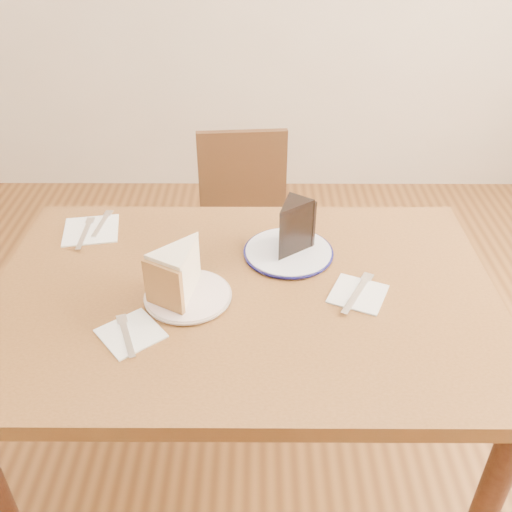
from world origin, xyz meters
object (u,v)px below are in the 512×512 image
object	(u,v)px
table	(244,322)
carrot_cake	(183,270)
chair_far	(245,232)
plate_navy	(288,252)
chocolate_cake	(290,230)
plate_cream	(188,296)

from	to	relation	value
table	carrot_cake	world-z (taller)	carrot_cake
chair_far	carrot_cake	size ratio (longest dim) A/B	5.80
table	chair_far	world-z (taller)	chair_far
plate_navy	chocolate_cake	distance (m)	0.07
table	plate_cream	size ratio (longest dim) A/B	6.17
plate_navy	carrot_cake	bearing A→B (deg)	-146.49
table	plate_navy	size ratio (longest dim) A/B	5.41
chocolate_cake	carrot_cake	bearing A→B (deg)	66.89
chair_far	carrot_cake	bearing A→B (deg)	76.13
chair_far	plate_cream	bearing A→B (deg)	77.00
plate_cream	carrot_cake	bearing A→B (deg)	120.33
carrot_cake	chocolate_cake	distance (m)	0.30
chair_far	chocolate_cake	distance (m)	0.73
table	chair_far	bearing A→B (deg)	91.22
plate_cream	chocolate_cake	size ratio (longest dim) A/B	1.54
chair_far	carrot_cake	distance (m)	0.86
plate_cream	plate_navy	xyz separation A→B (m)	(0.24, 0.18, 0.00)
plate_cream	carrot_cake	world-z (taller)	carrot_cake
table	carrot_cake	xyz separation A→B (m)	(-0.14, -0.01, 0.17)
chair_far	chocolate_cake	xyz separation A→B (m)	(0.13, -0.60, 0.38)
chair_far	chocolate_cake	size ratio (longest dim) A/B	6.27
chair_far	plate_navy	distance (m)	0.69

